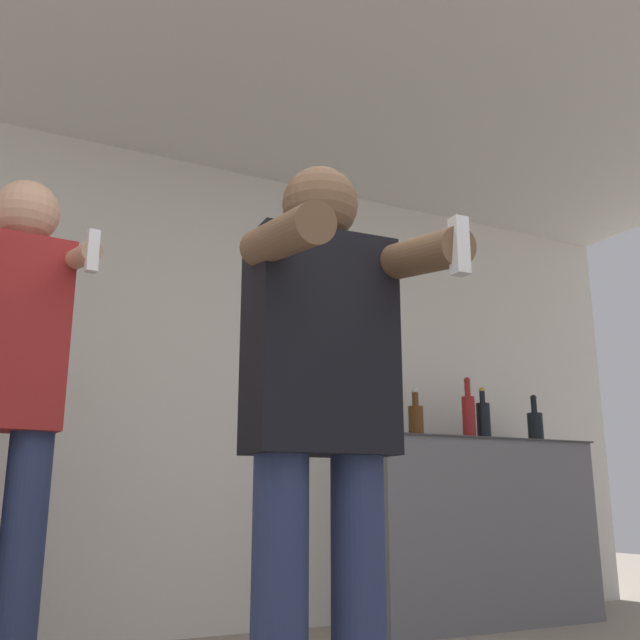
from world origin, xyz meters
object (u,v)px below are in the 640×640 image
object	(u,v)px
person_man_side	(7,401)
bottle_dark_rum	(469,415)
person_woman_foreground	(323,405)
bottle_clear_vodka	(383,415)
bottle_tall_gin	(483,420)
bottle_brown_liquor	(535,426)
bottle_green_wine	(416,419)

from	to	relation	value
person_man_side	bottle_dark_rum	bearing A→B (deg)	16.68
bottle_dark_rum	person_woman_foreground	size ratio (longest dim) A/B	0.24
bottle_dark_rum	person_woman_foreground	bearing A→B (deg)	-137.08
bottle_clear_vodka	person_woman_foreground	xyz separation A→B (m)	(-1.26, -1.72, -0.21)
bottle_dark_rum	person_man_side	size ratio (longest dim) A/B	0.21
bottle_dark_rum	bottle_tall_gin	xyz separation A→B (m)	(0.11, 0.00, -0.02)
bottle_clear_vodka	bottle_tall_gin	distance (m)	0.70
bottle_brown_liquor	bottle_green_wine	bearing A→B (deg)	-180.00
bottle_clear_vodka	bottle_brown_liquor	xyz separation A→B (m)	(1.11, 0.00, -0.01)
bottle_clear_vodka	bottle_green_wine	world-z (taller)	bottle_clear_vodka
person_woman_foreground	person_man_side	bearing A→B (deg)	126.22
bottle_tall_gin	bottle_dark_rum	bearing A→B (deg)	-180.00
bottle_brown_liquor	bottle_tall_gin	distance (m)	0.41
bottle_tall_gin	bottle_clear_vodka	bearing A→B (deg)	180.00
bottle_clear_vodka	person_woman_foreground	distance (m)	2.14
bottle_brown_liquor	person_man_side	bearing A→B (deg)	-166.00
bottle_brown_liquor	person_man_side	xyz separation A→B (m)	(-3.07, -0.77, -0.12)
bottle_brown_liquor	person_man_side	distance (m)	3.17
bottle_dark_rum	bottle_clear_vodka	xyz separation A→B (m)	(-0.59, 0.00, -0.03)
bottle_dark_rum	person_man_side	bearing A→B (deg)	-163.32
bottle_dark_rum	bottle_tall_gin	size ratio (longest dim) A/B	1.16
bottle_tall_gin	bottle_green_wine	xyz separation A→B (m)	(-0.49, 0.00, -0.02)
bottle_dark_rum	bottle_brown_liquor	bearing A→B (deg)	0.00
bottle_tall_gin	person_man_side	world-z (taller)	person_man_side
bottle_brown_liquor	person_woman_foreground	size ratio (longest dim) A/B	0.19
bottle_brown_liquor	bottle_tall_gin	world-z (taller)	bottle_tall_gin
person_woman_foreground	bottle_dark_rum	bearing A→B (deg)	42.92
person_woman_foreground	person_man_side	world-z (taller)	person_man_side
person_woman_foreground	bottle_brown_liquor	bearing A→B (deg)	36.03
bottle_clear_vodka	person_woman_foreground	world-z (taller)	person_woman_foreground
bottle_dark_rum	bottle_brown_liquor	size ratio (longest dim) A/B	1.24
bottle_tall_gin	person_woman_foreground	bearing A→B (deg)	-138.71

